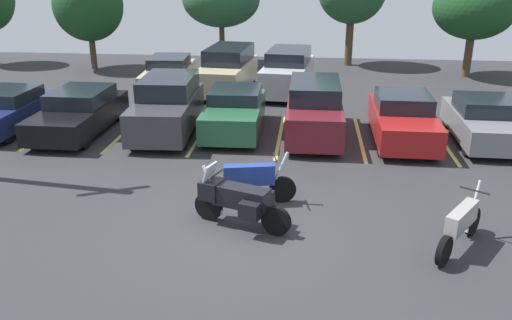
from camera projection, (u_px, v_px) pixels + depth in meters
ground at (241, 231)px, 11.98m from camera, size 44.00×44.00×0.10m
motorcycle_touring at (237, 199)px, 11.88m from camera, size 2.26×1.23×1.39m
motorcycle_second at (250, 180)px, 13.03m from camera, size 2.29×0.72×1.31m
motorcycle_third at (461, 224)px, 10.99m from camera, size 1.35×1.94×1.27m
parking_stripes at (241, 135)px, 18.30m from camera, size 24.24×4.70×0.01m
car_navy at (8, 110)px, 18.71m from camera, size 1.90×4.30×1.39m
car_black at (79, 112)px, 18.40m from camera, size 1.94×4.77×1.43m
car_charcoal at (168, 106)px, 18.25m from camera, size 2.07×4.75×1.88m
car_green at (235, 112)px, 18.39m from camera, size 1.93×4.36×1.45m
car_maroon at (314, 110)px, 17.93m from camera, size 1.80×4.71×1.82m
car_red at (403, 119)px, 17.49m from camera, size 1.90×4.50×1.53m
car_grey at (484, 121)px, 17.41m from camera, size 1.97×4.35×1.44m
car_far_tan at (169, 74)px, 24.17m from camera, size 2.09×4.80×1.48m
car_far_champagne at (228, 70)px, 23.81m from camera, size 2.25×4.94×1.96m
car_far_silver at (288, 72)px, 23.55m from camera, size 2.27×4.91×1.91m
tree_left at (88, 5)px, 27.87m from camera, size 3.59×3.59×5.15m
tree_center_right at (475, 8)px, 26.00m from camera, size 3.97×3.97×4.93m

